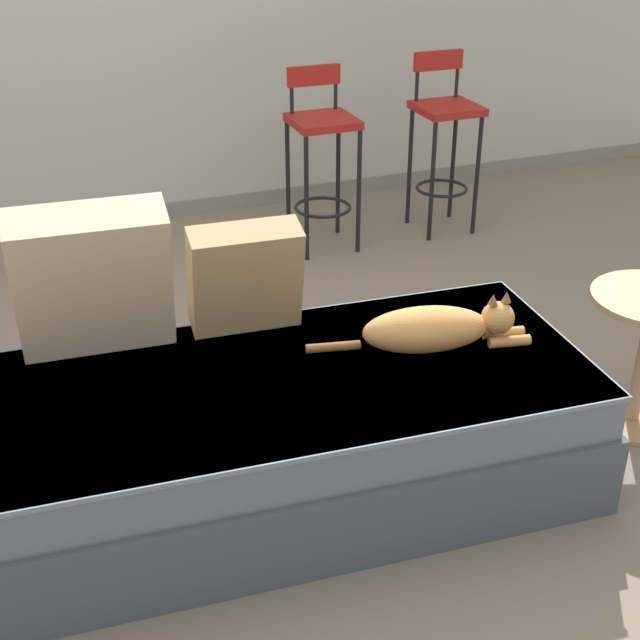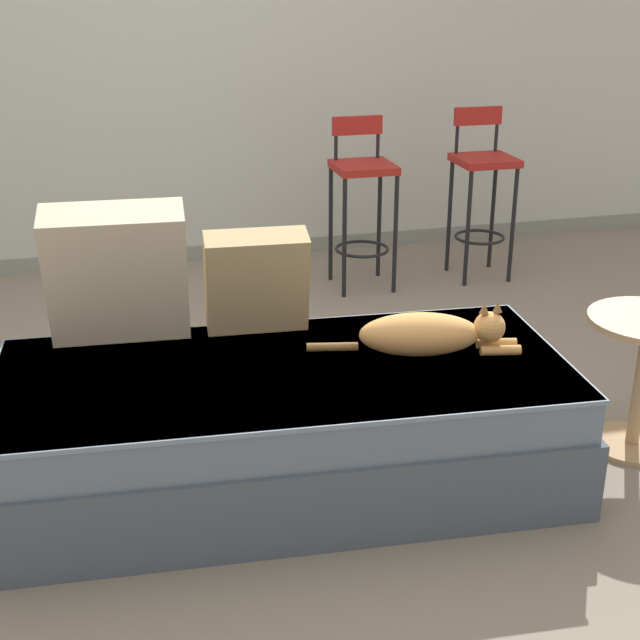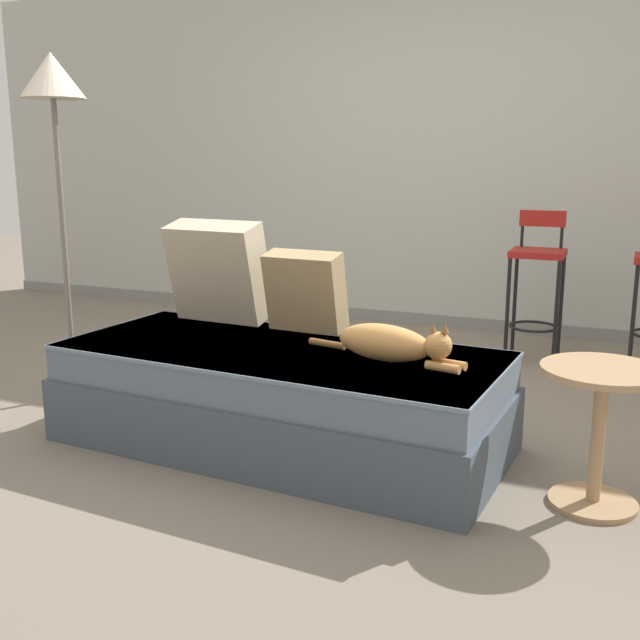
# 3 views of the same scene
# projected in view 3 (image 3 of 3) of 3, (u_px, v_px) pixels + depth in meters

# --- Properties ---
(ground_plane) EXTENTS (16.00, 16.00, 0.00)m
(ground_plane) POSITION_uv_depth(u_px,v_px,m) (316.00, 416.00, 3.72)
(ground_plane) COLOR slate
(ground_plane) RESTS_ON ground
(wall_back_panel) EXTENTS (8.00, 0.10, 2.60)m
(wall_back_panel) POSITION_uv_depth(u_px,v_px,m) (437.00, 151.00, 5.46)
(wall_back_panel) COLOR #B7BCB2
(wall_back_panel) RESTS_ON ground
(wall_baseboard_trim) EXTENTS (8.00, 0.02, 0.09)m
(wall_baseboard_trim) POSITION_uv_depth(u_px,v_px,m) (430.00, 320.00, 5.68)
(wall_baseboard_trim) COLOR gray
(wall_baseboard_trim) RESTS_ON ground
(couch) EXTENTS (2.01, 1.00, 0.44)m
(couch) POSITION_uv_depth(u_px,v_px,m) (280.00, 396.00, 3.31)
(couch) COLOR #44505B
(couch) RESTS_ON ground
(throw_pillow_corner) EXTENTS (0.50, 0.31, 0.51)m
(throw_pillow_corner) POSITION_uv_depth(u_px,v_px,m) (219.00, 271.00, 3.74)
(throw_pillow_corner) COLOR beige
(throw_pillow_corner) RESTS_ON couch
(throw_pillow_middle) EXTENTS (0.38, 0.23, 0.39)m
(throw_pillow_middle) POSITION_uv_depth(u_px,v_px,m) (305.00, 291.00, 3.53)
(throw_pillow_middle) COLOR tan
(throw_pillow_middle) RESTS_ON couch
(cat) EXTENTS (0.73, 0.25, 0.19)m
(cat) POSITION_uv_depth(u_px,v_px,m) (391.00, 343.00, 3.04)
(cat) COLOR tan
(cat) RESTS_ON couch
(bar_stool_near_window) EXTENTS (0.32, 0.32, 0.93)m
(bar_stool_near_window) POSITION_uv_depth(u_px,v_px,m) (537.00, 275.00, 4.63)
(bar_stool_near_window) COLOR black
(bar_stool_near_window) RESTS_ON ground
(side_table) EXTENTS (0.44, 0.44, 0.53)m
(side_table) POSITION_uv_depth(u_px,v_px,m) (600.00, 417.00, 2.70)
(side_table) COLOR tan
(side_table) RESTS_ON ground
(floor_lamp) EXTENTS (0.32, 0.32, 1.76)m
(floor_lamp) POSITION_uv_depth(u_px,v_px,m) (54.00, 109.00, 3.71)
(floor_lamp) COLOR slate
(floor_lamp) RESTS_ON ground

